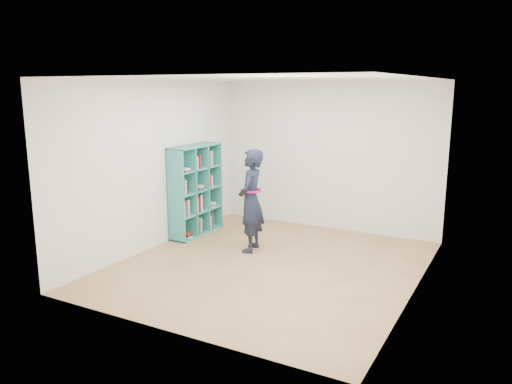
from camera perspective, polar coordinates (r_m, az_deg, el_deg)
The scene contains 9 objects.
floor at distance 7.19m, azimuth 1.55°, elevation -8.37°, with size 4.50×4.50×0.00m, color olive.
ceiling at distance 6.74m, azimuth 1.68°, elevation 12.83°, with size 4.50×4.50×0.00m, color white.
wall_left at distance 7.94m, azimuth -11.39°, elevation 3.05°, with size 0.02×4.50×2.60m, color silver.
wall_right at distance 6.22m, azimuth 18.28°, elevation 0.27°, with size 0.02×4.50×2.60m, color silver.
wall_back at distance 8.89m, azimuth 8.20°, elevation 4.09°, with size 4.00×0.02×2.60m, color silver.
wall_front at distance 4.99m, azimuth -10.17°, elevation -2.09°, with size 4.00×0.02×2.60m, color silver.
bookshelf at distance 8.57m, azimuth -7.03°, elevation 0.11°, with size 0.34×1.15×1.53m.
person at distance 7.60m, azimuth -0.58°, elevation -1.00°, with size 0.50×0.65×1.58m.
smartphone at distance 7.70m, azimuth -1.43°, elevation -0.05°, with size 0.04×0.11×0.14m.
Camera 1 is at (3.04, -6.02, 2.49)m, focal length 35.00 mm.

